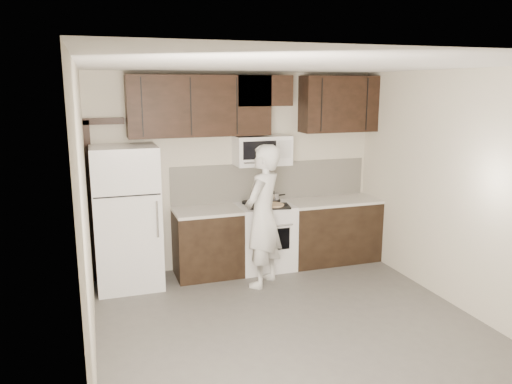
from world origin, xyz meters
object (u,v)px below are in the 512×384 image
refrigerator (127,217)px  person (263,216)px  stove (265,236)px  microwave (262,150)px

refrigerator → person: bearing=-17.3°
stove → person: person is taller
stove → person: bearing=-111.7°
stove → microwave: microwave is taller
microwave → person: bearing=-108.2°
stove → refrigerator: bearing=-178.5°
stove → microwave: (-0.00, 0.12, 1.19)m
stove → refrigerator: refrigerator is taller
refrigerator → person: (1.63, -0.51, 0.01)m
microwave → person: (-0.22, -0.67, -0.74)m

